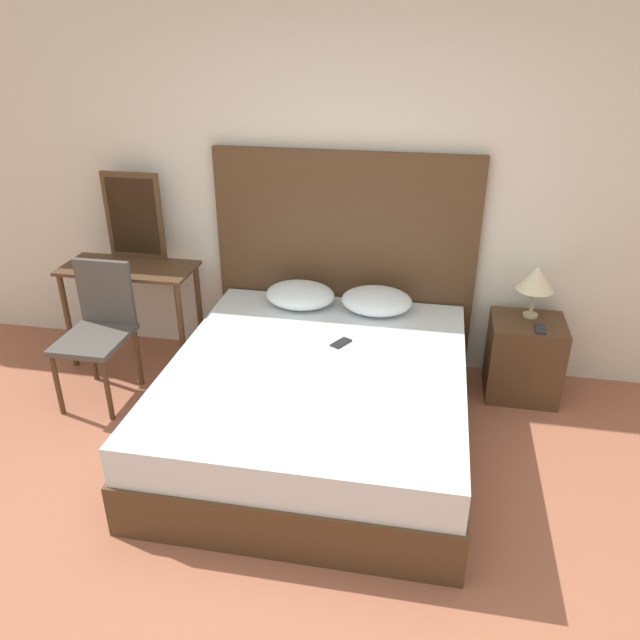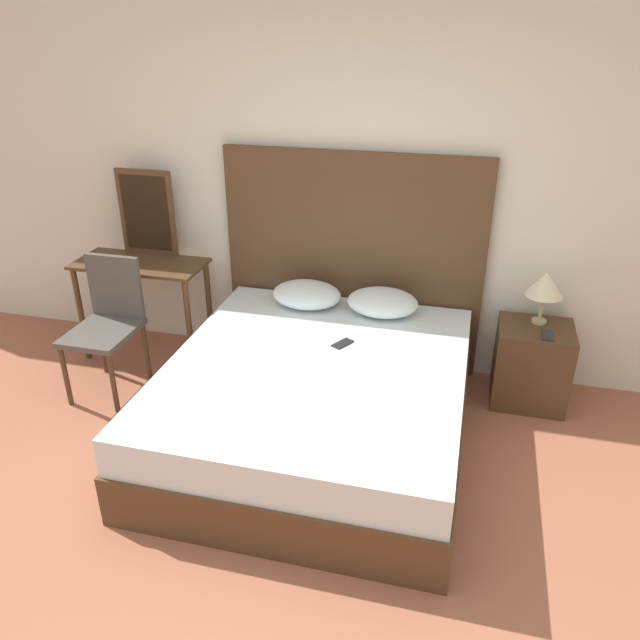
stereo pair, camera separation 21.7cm
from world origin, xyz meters
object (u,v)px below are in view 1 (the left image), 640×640
Objects in this scene: nightstand at (524,358)px; vanity_desk at (131,285)px; chair at (99,324)px; phone_on_bed at (341,343)px; table_lamp at (536,279)px; bed at (317,402)px; phone_on_nightstand at (540,329)px.

nightstand is 2.94m from vanity_desk.
vanity_desk is 1.03× the size of chair.
chair is (-1.69, -0.02, -0.01)m from phone_on_bed.
table_lamp is (1.24, 0.60, 0.30)m from phone_on_bed.
bed is 1.59m from phone_on_nightstand.
table_lamp reaches higher than phone_on_nightstand.
chair is at bearing -179.46° from phone_on_bed.
phone_on_nightstand is 2.97m from vanity_desk.
phone_on_nightstand is at bearing 8.09° from chair.
vanity_desk is (-2.93, -0.14, -0.22)m from table_lamp.
chair reaches higher than phone_on_nightstand.
bed is 1.72m from table_lamp.
phone_on_nightstand is 3.01m from chair.
table_lamp reaches higher than bed.
nightstand is (1.34, 0.80, 0.01)m from bed.
nightstand is at bearing 22.77° from phone_on_bed.
bed is 0.42m from phone_on_bed.
chair reaches higher than phone_on_bed.
phone_on_bed is at bearing -157.23° from nightstand.
nightstand is 0.60× the size of chair.
phone_on_nightstand is (1.29, 0.41, 0.02)m from phone_on_bed.
bed is 1.79m from vanity_desk.
vanity_desk is at bearing 164.54° from phone_on_bed.
bed is 2.10× the size of vanity_desk.
nightstand is at bearing 1.02° from vanity_desk.
chair is (-0.01, -0.48, -0.09)m from vanity_desk.
phone_on_nightstand reaches higher than phone_on_bed.
nightstand is at bearing 10.33° from chair.
phone_on_bed is 0.45× the size of table_lamp.
bed is 1.64m from chair.
nightstand is 0.57m from table_lamp.
phone_on_bed is at bearing 70.19° from bed.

